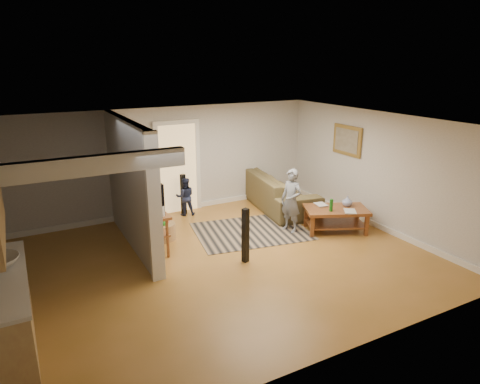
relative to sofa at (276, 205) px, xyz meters
name	(u,v)px	position (x,y,z in m)	size (l,w,h in m)	color
ground	(221,262)	(-2.60, -2.20, 0.00)	(7.50, 7.50, 0.00)	olive
room_shell	(152,187)	(-3.67, -1.77, 1.46)	(7.54, 6.02, 2.52)	#B0ADA9
area_rug	(251,231)	(-1.41, -1.22, 0.01)	(2.34, 1.71, 0.01)	black
sofa	(276,205)	(0.00, 0.00, 0.00)	(2.84, 1.11, 0.83)	#403820
coffee_table	(337,213)	(0.22, -2.02, 0.40)	(1.50, 1.22, 0.77)	brown
tv_console	(149,213)	(-3.54, -1.03, 0.73)	(0.50, 1.29, 1.10)	brown
speaker_left	(245,236)	(-2.20, -2.40, 0.51)	(0.10, 0.10, 1.02)	black
speaker_right	(183,194)	(-2.28, 0.50, 0.49)	(0.10, 0.10, 0.97)	black
toy_basket	(163,230)	(-3.20, -0.72, 0.19)	(0.51, 0.51, 0.46)	#A07545
child	(290,231)	(-0.64, -1.57, 0.00)	(0.49, 0.32, 1.36)	slate
toddler	(186,215)	(-2.27, 0.40, 0.00)	(0.44, 0.34, 0.91)	#212845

